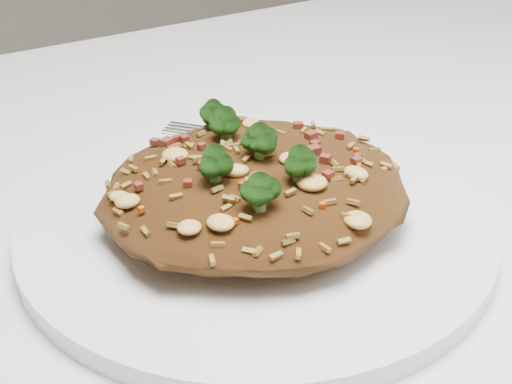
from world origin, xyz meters
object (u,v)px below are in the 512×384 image
dining_table (265,302)px  fork (273,142)px  plate (256,221)px  fried_rice (256,177)px

dining_table → fork: size_ratio=9.04×
plate → fried_rice: 0.03m
plate → fried_rice: size_ratio=1.54×
fried_rice → fork: (0.06, 0.08, -0.02)m
fried_rice → fork: bearing=50.5°
plate → fork: bearing=50.6°
fork → fried_rice: bearing=-80.2°
fork → dining_table: bearing=-78.5°
plate → dining_table: bearing=48.3°
dining_table → fried_rice: bearing=-132.1°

